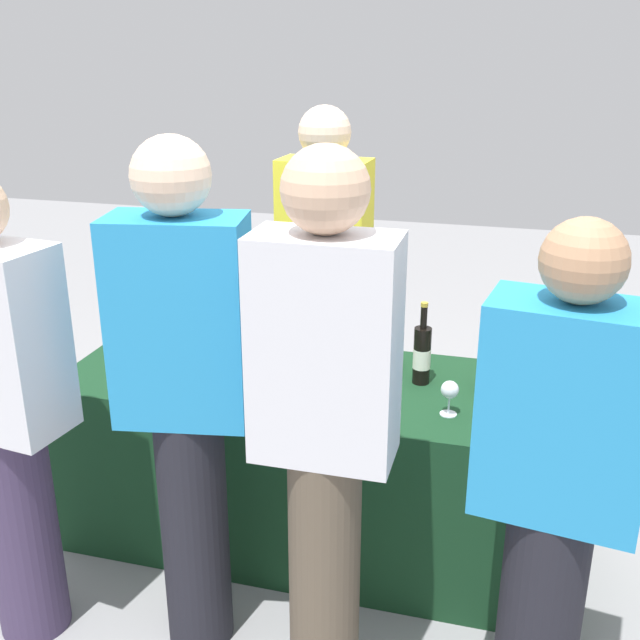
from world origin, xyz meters
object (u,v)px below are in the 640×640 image
object	(u,v)px
wine_bottle_0	(162,320)
wine_glass_1	(273,372)
wine_bottle_5	(422,354)
wine_glass_2	(345,378)
wine_bottle_7	(524,353)
guest_0	(2,407)
wine_glass_0	(161,355)
wine_bottle_4	(386,342)
wine_bottle_6	(487,364)
wine_glass_3	(450,391)
menu_board	(223,348)
guest_1	(186,392)
wine_bottle_2	(266,338)
wine_bottle_1	(205,335)
guest_2	(325,425)
wine_glass_4	(492,393)
server_pouring	(324,280)
wine_bottle_3	(300,337)
guest_3	(555,489)

from	to	relation	value
wine_bottle_0	wine_glass_1	bearing A→B (deg)	-30.40
wine_bottle_5	wine_glass_2	size ratio (longest dim) A/B	2.26
wine_bottle_7	wine_bottle_5	bearing A→B (deg)	-162.77
guest_0	wine_glass_0	bearing A→B (deg)	77.06
wine_bottle_4	wine_glass_0	xyz separation A→B (m)	(-0.84, -0.30, -0.03)
wine_bottle_6	wine_glass_3	xyz separation A→B (m)	(-0.11, -0.24, -0.02)
wine_bottle_5	menu_board	xyz separation A→B (m)	(-1.20, 0.90, -0.46)
wine_bottle_5	guest_1	distance (m)	0.98
wine_bottle_2	wine_bottle_5	bearing A→B (deg)	-0.14
wine_bottle_1	wine_glass_3	bearing A→B (deg)	-13.04
wine_bottle_1	guest_2	bearing A→B (deg)	-48.59
wine_glass_4	server_pouring	size ratio (longest dim) A/B	0.08
wine_bottle_0	wine_glass_4	world-z (taller)	wine_bottle_0
wine_bottle_1	wine_glass_0	world-z (taller)	wine_bottle_1
wine_glass_1	menu_board	size ratio (longest dim) A/B	0.19
wine_glass_2	menu_board	distance (m)	1.58
wine_glass_3	server_pouring	bearing A→B (deg)	130.01
wine_bottle_4	wine_bottle_7	distance (m)	0.54
wine_bottle_2	wine_bottle_6	xyz separation A→B (m)	(0.88, -0.01, -0.01)
wine_bottle_2	wine_glass_4	bearing A→B (deg)	-14.85
wine_glass_1	wine_glass_2	distance (m)	0.27
wine_bottle_1	menu_board	distance (m)	1.06
wine_glass_1	guest_2	size ratio (longest dim) A/B	0.08
wine_bottle_1	guest_1	bearing A→B (deg)	-70.84
wine_bottle_7	wine_bottle_2	bearing A→B (deg)	-173.45
wine_bottle_3	guest_3	world-z (taller)	guest_3
wine_bottle_7	wine_glass_4	world-z (taller)	wine_bottle_7
wine_bottle_6	wine_glass_4	size ratio (longest dim) A/B	2.19
wine_bottle_3	wine_bottle_6	bearing A→B (deg)	-5.52
wine_glass_3	guest_0	size ratio (longest dim) A/B	0.08
wine_bottle_5	guest_0	bearing A→B (deg)	-145.91
wine_bottle_4	guest_1	size ratio (longest dim) A/B	0.18
wine_bottle_6	wine_bottle_5	bearing A→B (deg)	179.14
guest_0	guest_3	xyz separation A→B (m)	(1.72, 0.01, -0.02)
guest_3	wine_bottle_0	bearing A→B (deg)	158.81
wine_bottle_4	server_pouring	size ratio (longest dim) A/B	0.18
wine_glass_0	guest_2	world-z (taller)	guest_2
wine_glass_2	server_pouring	world-z (taller)	server_pouring
wine_glass_2	wine_bottle_6	bearing A→B (deg)	27.73
wine_glass_1	wine_glass_3	bearing A→B (deg)	2.97
menu_board	guest_0	bearing A→B (deg)	-84.53
wine_bottle_4	wine_glass_0	distance (m)	0.89
guest_1	guest_3	bearing A→B (deg)	-15.46
wine_bottle_2	wine_bottle_3	xyz separation A→B (m)	(0.12, 0.07, -0.01)
wine_bottle_6	server_pouring	bearing A→B (deg)	144.55
wine_bottle_1	guest_2	distance (m)	1.11
wine_bottle_0	wine_glass_4	size ratio (longest dim) A/B	2.24
wine_glass_1	wine_glass_0	bearing A→B (deg)	170.98
wine_bottle_1	wine_glass_1	bearing A→B (deg)	-35.18
wine_bottle_7	server_pouring	world-z (taller)	server_pouring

